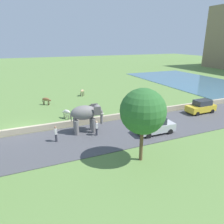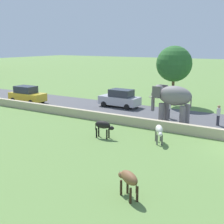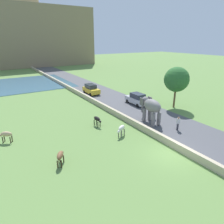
# 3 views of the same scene
# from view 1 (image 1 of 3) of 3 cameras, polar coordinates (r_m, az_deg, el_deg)

# --- Properties ---
(ground_plane) EXTENTS (220.00, 220.00, 0.00)m
(ground_plane) POSITION_cam_1_polar(r_m,az_deg,el_deg) (25.09, -23.42, -4.46)
(ground_plane) COLOR #608442
(road_surface) EXTENTS (7.00, 120.00, 0.06)m
(road_surface) POSITION_cam_1_polar(r_m,az_deg,el_deg) (28.08, 21.77, -1.76)
(road_surface) COLOR #4C4C51
(road_surface) RESTS_ON ground
(barrier_wall) EXTENTS (0.40, 110.00, 0.71)m
(barrier_wall) POSITION_cam_1_polar(r_m,az_deg,el_deg) (29.38, 13.93, 0.62)
(barrier_wall) COLOR tan
(barrier_wall) RESTS_ON ground
(lake) EXTENTS (36.00, 18.00, 0.08)m
(lake) POSITION_cam_1_polar(r_m,az_deg,el_deg) (53.57, 21.64, 7.59)
(lake) COLOR #426B84
(lake) RESTS_ON ground
(elephant) EXTENTS (1.63, 3.52, 2.99)m
(elephant) POSITION_cam_1_polar(r_m,az_deg,el_deg) (21.86, -7.08, -0.60)
(elephant) COLOR slate
(elephant) RESTS_ON ground
(person_beside_elephant) EXTENTS (0.36, 0.22, 1.63)m
(person_beside_elephant) POSITION_cam_1_polar(r_m,az_deg,el_deg) (21.38, -4.24, -4.31)
(person_beside_elephant) COLOR #33333D
(person_beside_elephant) RESTS_ON ground
(person_trailing) EXTENTS (0.36, 0.22, 1.63)m
(person_trailing) POSITION_cam_1_polar(r_m,az_deg,el_deg) (20.73, -15.03, -5.72)
(person_trailing) COLOR #33333D
(person_trailing) RESTS_ON ground
(car_yellow) EXTENTS (1.83, 4.02, 1.80)m
(car_yellow) POSITION_cam_1_polar(r_m,az_deg,el_deg) (30.48, 23.08, 1.36)
(car_yellow) COLOR gold
(car_yellow) RESTS_ON ground
(car_silver) EXTENTS (1.84, 4.02, 1.80)m
(car_silver) POSITION_cam_1_polar(r_m,az_deg,el_deg) (22.25, 11.61, -3.64)
(car_silver) COLOR #B7B7BC
(car_silver) RESTS_ON ground
(cow_white) EXTENTS (1.37, 0.97, 1.15)m
(cow_white) POSITION_cam_1_polar(r_m,az_deg,el_deg) (26.65, -12.25, -0.04)
(cow_white) COLOR silver
(cow_white) RESTS_ON ground
(cow_brown) EXTENTS (1.02, 1.36, 1.15)m
(cow_brown) POSITION_cam_1_polar(r_m,az_deg,el_deg) (33.17, -17.47, 3.24)
(cow_brown) COLOR brown
(cow_brown) RESTS_ON ground
(cow_black) EXTENTS (0.55, 1.41, 1.15)m
(cow_black) POSITION_cam_1_polar(r_m,az_deg,el_deg) (28.32, -5.54, 1.44)
(cow_black) COLOR black
(cow_black) RESTS_ON ground
(cow_tan) EXTENTS (1.33, 1.07, 1.15)m
(cow_tan) POSITION_cam_1_polar(r_m,az_deg,el_deg) (37.42, -8.10, 5.63)
(cow_tan) COLOR tan
(cow_tan) RESTS_ON ground
(tree_near) EXTENTS (3.56, 3.56, 5.96)m
(tree_near) POSITION_cam_1_polar(r_m,az_deg,el_deg) (16.02, 8.41, 0.13)
(tree_near) COLOR brown
(tree_near) RESTS_ON ground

